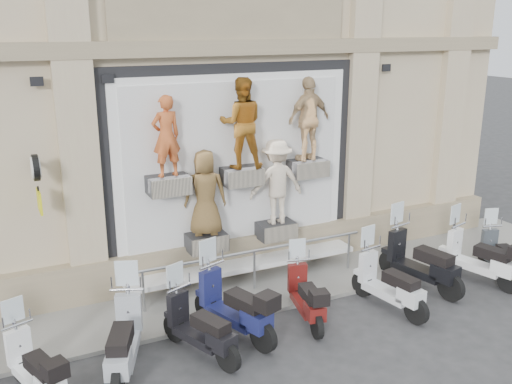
% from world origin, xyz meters
% --- Properties ---
extents(ground, '(90.00, 90.00, 0.00)m').
position_xyz_m(ground, '(0.00, 0.00, 0.00)').
color(ground, '#2D2D30').
rests_on(ground, ground).
extents(sidewalk, '(16.00, 2.20, 0.08)m').
position_xyz_m(sidewalk, '(0.00, 2.10, 0.04)').
color(sidewalk, gray).
rests_on(sidewalk, ground).
extents(shop_vitrine, '(5.60, 0.94, 4.30)m').
position_xyz_m(shop_vitrine, '(0.12, 2.74, 2.43)').
color(shop_vitrine, black).
rests_on(shop_vitrine, ground).
extents(guard_rail, '(5.06, 0.10, 0.93)m').
position_xyz_m(guard_rail, '(0.00, 2.00, 0.47)').
color(guard_rail, '#9EA0A5').
rests_on(guard_rail, ground).
extents(clock_sign_bracket, '(0.10, 0.80, 1.02)m').
position_xyz_m(clock_sign_bracket, '(-3.90, 2.47, 2.80)').
color(clock_sign_bracket, black).
rests_on(clock_sign_bracket, ground).
extents(scooter_b, '(1.04, 1.81, 1.41)m').
position_xyz_m(scooter_b, '(-4.37, 0.24, 0.70)').
color(scooter_b, white).
rests_on(scooter_b, ground).
extents(scooter_c, '(1.27, 2.07, 1.62)m').
position_xyz_m(scooter_c, '(-3.05, 0.33, 0.81)').
color(scooter_c, '#93979F').
rests_on(scooter_c, ground).
extents(scooter_d, '(1.15, 1.88, 1.47)m').
position_xyz_m(scooter_d, '(-1.82, 0.27, 0.74)').
color(scooter_d, black).
rests_on(scooter_d, ground).
extents(scooter_e, '(1.22, 2.09, 1.64)m').
position_xyz_m(scooter_e, '(-1.07, 0.61, 0.82)').
color(scooter_e, '#161A4E').
rests_on(scooter_e, ground).
extents(scooter_f, '(0.85, 1.79, 1.40)m').
position_xyz_m(scooter_f, '(0.34, 0.52, 0.70)').
color(scooter_f, '#54100E').
rests_on(scooter_f, ground).
extents(scooter_g, '(0.85, 1.94, 1.52)m').
position_xyz_m(scooter_g, '(2.00, 0.21, 0.76)').
color(scooter_g, silver).
rests_on(scooter_g, ground).
extents(scooter_h, '(1.02, 2.16, 1.69)m').
position_xyz_m(scooter_h, '(3.19, 0.70, 0.84)').
color(scooter_h, black).
rests_on(scooter_h, ground).
extents(scooter_i, '(1.07, 2.02, 1.58)m').
position_xyz_m(scooter_i, '(4.49, 0.37, 0.79)').
color(scooter_i, white).
rests_on(scooter_i, ground).
extents(scooter_j, '(0.95, 1.77, 1.38)m').
position_xyz_m(scooter_j, '(5.16, 0.37, 0.69)').
color(scooter_j, '#31373D').
rests_on(scooter_j, ground).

